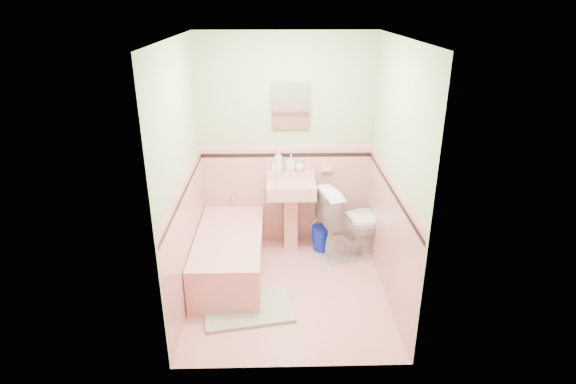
{
  "coord_description": "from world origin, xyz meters",
  "views": [
    {
      "loc": [
        -0.11,
        -4.11,
        2.8
      ],
      "look_at": [
        0.0,
        0.25,
        1.0
      ],
      "focal_mm": 29.24,
      "sensor_mm": 36.0,
      "label": 1
    }
  ],
  "objects_px": {
    "soap_bottle_left": "(278,160)",
    "bucket": "(323,238)",
    "bathtub": "(230,256)",
    "sink": "(291,216)",
    "soap_bottle_mid": "(291,163)",
    "soap_bottle_right": "(299,165)",
    "medicine_cabinet": "(291,106)",
    "toilet": "(356,222)",
    "shoe": "(244,300)"
  },
  "relations": [
    {
      "from": "soap_bottle_left",
      "to": "bucket",
      "type": "height_order",
      "value": "soap_bottle_left"
    },
    {
      "from": "shoe",
      "to": "bathtub",
      "type": "bearing_deg",
      "value": 113.72
    },
    {
      "from": "sink",
      "to": "medicine_cabinet",
      "type": "distance_m",
      "value": 1.28
    },
    {
      "from": "soap_bottle_left",
      "to": "bucket",
      "type": "xyz_separation_m",
      "value": [
        0.53,
        -0.19,
        -0.93
      ]
    },
    {
      "from": "bathtub",
      "to": "soap_bottle_mid",
      "type": "height_order",
      "value": "soap_bottle_mid"
    },
    {
      "from": "soap_bottle_right",
      "to": "soap_bottle_left",
      "type": "bearing_deg",
      "value": 180.0
    },
    {
      "from": "soap_bottle_left",
      "to": "shoe",
      "type": "relative_size",
      "value": 1.7
    },
    {
      "from": "medicine_cabinet",
      "to": "soap_bottle_right",
      "type": "xyz_separation_m",
      "value": [
        0.1,
        -0.03,
        -0.69
      ]
    },
    {
      "from": "medicine_cabinet",
      "to": "soap_bottle_mid",
      "type": "height_order",
      "value": "medicine_cabinet"
    },
    {
      "from": "bathtub",
      "to": "bucket",
      "type": "xyz_separation_m",
      "value": [
        1.06,
        0.52,
        -0.08
      ]
    },
    {
      "from": "toilet",
      "to": "shoe",
      "type": "bearing_deg",
      "value": 112.33
    },
    {
      "from": "soap_bottle_right",
      "to": "bathtub",
      "type": "bearing_deg",
      "value": -137.79
    },
    {
      "from": "medicine_cabinet",
      "to": "shoe",
      "type": "xyz_separation_m",
      "value": [
        -0.5,
        -1.33,
        -1.63
      ]
    },
    {
      "from": "sink",
      "to": "soap_bottle_mid",
      "type": "distance_m",
      "value": 0.63
    },
    {
      "from": "soap_bottle_right",
      "to": "bucket",
      "type": "bearing_deg",
      "value": -33.33
    },
    {
      "from": "sink",
      "to": "toilet",
      "type": "distance_m",
      "value": 0.75
    },
    {
      "from": "sink",
      "to": "soap_bottle_right",
      "type": "height_order",
      "value": "soap_bottle_right"
    },
    {
      "from": "medicine_cabinet",
      "to": "soap_bottle_right",
      "type": "distance_m",
      "value": 0.7
    },
    {
      "from": "toilet",
      "to": "bucket",
      "type": "height_order",
      "value": "toilet"
    },
    {
      "from": "bathtub",
      "to": "sink",
      "type": "relative_size",
      "value": 1.71
    },
    {
      "from": "soap_bottle_right",
      "to": "toilet",
      "type": "xyz_separation_m",
      "value": [
        0.64,
        -0.33,
        -0.58
      ]
    },
    {
      "from": "soap_bottle_left",
      "to": "toilet",
      "type": "height_order",
      "value": "soap_bottle_left"
    },
    {
      "from": "shoe",
      "to": "soap_bottle_left",
      "type": "bearing_deg",
      "value": 81.33
    },
    {
      "from": "soap_bottle_left",
      "to": "bucket",
      "type": "relative_size",
      "value": 0.94
    },
    {
      "from": "toilet",
      "to": "shoe",
      "type": "distance_m",
      "value": 1.61
    },
    {
      "from": "sink",
      "to": "soap_bottle_left",
      "type": "height_order",
      "value": "soap_bottle_left"
    },
    {
      "from": "medicine_cabinet",
      "to": "soap_bottle_left",
      "type": "height_order",
      "value": "medicine_cabinet"
    },
    {
      "from": "medicine_cabinet",
      "to": "soap_bottle_right",
      "type": "relative_size",
      "value": 3.17
    },
    {
      "from": "bathtub",
      "to": "toilet",
      "type": "xyz_separation_m",
      "value": [
        1.42,
        0.38,
        0.2
      ]
    },
    {
      "from": "sink",
      "to": "medicine_cabinet",
      "type": "xyz_separation_m",
      "value": [
        0.0,
        0.21,
        1.26
      ]
    },
    {
      "from": "bucket",
      "to": "soap_bottle_left",
      "type": "bearing_deg",
      "value": 160.67
    },
    {
      "from": "soap_bottle_mid",
      "to": "soap_bottle_right",
      "type": "bearing_deg",
      "value": 0.0
    },
    {
      "from": "medicine_cabinet",
      "to": "toilet",
      "type": "distance_m",
      "value": 1.51
    },
    {
      "from": "soap_bottle_mid",
      "to": "sink",
      "type": "bearing_deg",
      "value": -91.91
    },
    {
      "from": "shoe",
      "to": "toilet",
      "type": "bearing_deg",
      "value": 44.54
    },
    {
      "from": "shoe",
      "to": "soap_bottle_mid",
      "type": "bearing_deg",
      "value": 75.38
    },
    {
      "from": "toilet",
      "to": "sink",
      "type": "bearing_deg",
      "value": 62.43
    },
    {
      "from": "medicine_cabinet",
      "to": "soap_bottle_mid",
      "type": "bearing_deg",
      "value": -78.69
    },
    {
      "from": "shoe",
      "to": "bucket",
      "type": "bearing_deg",
      "value": 58.2
    },
    {
      "from": "sink",
      "to": "bathtub",
      "type": "bearing_deg",
      "value": -142.07
    },
    {
      "from": "sink",
      "to": "soap_bottle_right",
      "type": "bearing_deg",
      "value": 60.31
    },
    {
      "from": "bucket",
      "to": "soap_bottle_right",
      "type": "bearing_deg",
      "value": 146.67
    },
    {
      "from": "toilet",
      "to": "shoe",
      "type": "relative_size",
      "value": 5.44
    },
    {
      "from": "bathtub",
      "to": "sink",
      "type": "distance_m",
      "value": 0.89
    },
    {
      "from": "bathtub",
      "to": "soap_bottle_mid",
      "type": "relative_size",
      "value": 7.36
    },
    {
      "from": "bathtub",
      "to": "medicine_cabinet",
      "type": "bearing_deg",
      "value": 47.42
    },
    {
      "from": "soap_bottle_left",
      "to": "toilet",
      "type": "distance_m",
      "value": 1.14
    },
    {
      "from": "bathtub",
      "to": "shoe",
      "type": "height_order",
      "value": "bathtub"
    },
    {
      "from": "medicine_cabinet",
      "to": "soap_bottle_mid",
      "type": "xyz_separation_m",
      "value": [
        0.01,
        -0.03,
        -0.66
      ]
    },
    {
      "from": "bathtub",
      "to": "medicine_cabinet",
      "type": "distance_m",
      "value": 1.78
    }
  ]
}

